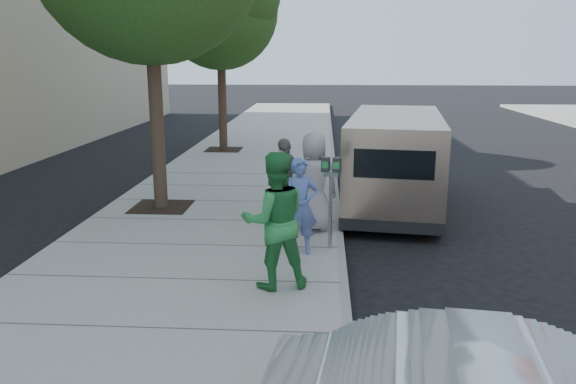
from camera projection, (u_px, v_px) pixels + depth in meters
The scene contains 10 objects.
ground at pixel (256, 254), 9.49m from camera, with size 120.00×120.00×0.00m, color black.
sidewalk at pixel (197, 249), 9.54m from camera, with size 5.00×60.00×0.15m, color gray.
curb_face at pixel (341, 252), 9.39m from camera, with size 0.12×60.00×0.16m, color gray.
tree_far at pixel (221, 5), 18.19m from camera, with size 3.92×3.80×6.49m.
parking_meter at pixel (331, 183), 9.10m from camera, with size 0.33×0.17×1.53m.
van at pixel (395, 159), 12.30m from camera, with size 2.52×5.70×2.05m.
person_officer at pixel (300, 206), 8.95m from camera, with size 0.57×0.37×1.56m, color #5169AD.
person_green_shirt at pixel (275, 221), 7.59m from camera, with size 0.92×0.72×1.89m, color #2B8641.
person_gray_shirt at pixel (314, 182), 10.13m from camera, with size 0.88×0.57×1.81m, color #969698.
person_striped_polo at pixel (285, 179), 10.89m from camera, with size 0.93×0.39×1.60m, color gray.
Camera 1 is at (1.11, -8.93, 3.25)m, focal length 35.00 mm.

